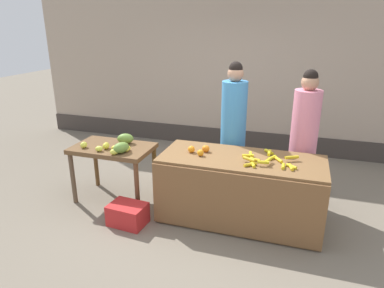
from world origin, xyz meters
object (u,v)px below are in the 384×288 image
(vendor_woman_pink_shirt, at_px, (303,140))
(produce_sack, at_px, (186,165))
(produce_crate, at_px, (128,214))
(vendor_woman_blue_shirt, at_px, (233,131))

(vendor_woman_pink_shirt, distance_m, produce_sack, 1.75)
(vendor_woman_pink_shirt, height_order, produce_crate, vendor_woman_pink_shirt)
(produce_crate, bearing_deg, vendor_woman_pink_shirt, 30.94)
(vendor_woman_pink_shirt, bearing_deg, vendor_woman_blue_shirt, 179.05)
(produce_crate, bearing_deg, produce_sack, 76.43)
(vendor_woman_pink_shirt, relative_size, produce_crate, 4.10)
(vendor_woman_pink_shirt, xyz_separation_m, produce_crate, (-1.95, -1.17, -0.78))
(vendor_woman_blue_shirt, relative_size, vendor_woman_pink_shirt, 1.03)
(produce_sack, bearing_deg, vendor_woman_blue_shirt, -7.72)
(vendor_woman_pink_shirt, bearing_deg, produce_sack, 176.06)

